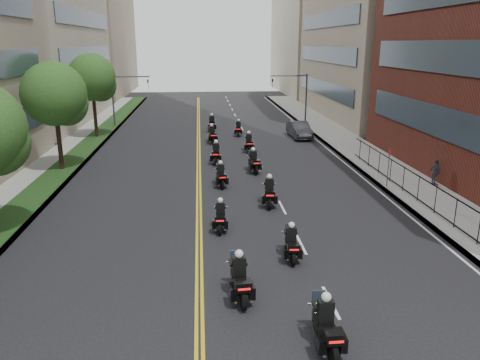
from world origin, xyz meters
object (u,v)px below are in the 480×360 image
object	(u,v)px
motorcycle_10	(212,135)
parked_sedan	(299,130)
motorcycle_6	(221,176)
pedestrian_c	(435,172)
motorcycle_8	(216,154)
motorcycle_4	(220,217)
motorcycle_7	(254,162)
motorcycle_9	(249,144)
motorcycle_1	(326,327)
motorcycle_12	(212,124)
motorcycle_5	(269,193)
motorcycle_11	(238,129)
motorcycle_2	(240,280)
motorcycle_3	(291,245)

from	to	relation	value
motorcycle_10	parked_sedan	bearing A→B (deg)	6.09
motorcycle_6	pedestrian_c	xyz separation A→B (m)	(13.53, -1.37, 0.34)
parked_sedan	motorcycle_8	bearing A→B (deg)	-134.93
motorcycle_4	motorcycle_7	distance (m)	10.85
motorcycle_8	pedestrian_c	distance (m)	15.50
motorcycle_4	motorcycle_9	bearing A→B (deg)	83.59
motorcycle_4	motorcycle_1	bearing A→B (deg)	-70.01
motorcycle_12	motorcycle_6	bearing A→B (deg)	-89.25
motorcycle_5	motorcycle_11	bearing A→B (deg)	96.21
motorcycle_11	motorcycle_4	bearing A→B (deg)	-91.59
motorcycle_1	motorcycle_11	bearing A→B (deg)	88.56
motorcycle_10	motorcycle_11	world-z (taller)	motorcycle_10
motorcycle_9	motorcycle_10	world-z (taller)	motorcycle_10
motorcycle_2	motorcycle_5	size ratio (longest dim) A/B	1.01
motorcycle_2	motorcycle_11	world-z (taller)	motorcycle_2
motorcycle_4	motorcycle_10	world-z (taller)	motorcycle_10
motorcycle_7	motorcycle_8	world-z (taller)	motorcycle_8
motorcycle_8	motorcycle_9	bearing A→B (deg)	56.06
motorcycle_7	parked_sedan	world-z (taller)	motorcycle_7
motorcycle_4	motorcycle_9	distance (m)	17.25
motorcycle_6	motorcycle_11	distance (m)	17.03
motorcycle_9	motorcycle_10	size ratio (longest dim) A/B	0.98
motorcycle_3	motorcycle_11	world-z (taller)	motorcycle_11
motorcycle_1	motorcycle_8	xyz separation A→B (m)	(-2.44, 22.87, 0.00)
motorcycle_9	motorcycle_11	bearing A→B (deg)	94.18
motorcycle_1	parked_sedan	xyz separation A→B (m)	(5.95, 32.14, 0.06)
motorcycle_4	pedestrian_c	distance (m)	15.09
motorcycle_6	motorcycle_12	world-z (taller)	motorcycle_12
motorcycle_3	motorcycle_6	xyz separation A→B (m)	(-2.50, 10.73, 0.02)
motorcycle_12	motorcycle_1	bearing A→B (deg)	-85.57
motorcycle_12	motorcycle_10	bearing A→B (deg)	-90.90
motorcycle_6	motorcycle_7	size ratio (longest dim) A/B	0.94
motorcycle_6	motorcycle_4	bearing A→B (deg)	-97.84
motorcycle_1	motorcycle_2	xyz separation A→B (m)	(-2.32, 3.08, 0.01)
motorcycle_7	parked_sedan	bearing A→B (deg)	58.38
motorcycle_4	pedestrian_c	size ratio (longest dim) A/B	1.30
motorcycle_8	motorcycle_10	distance (m)	7.45
motorcycle_2	pedestrian_c	world-z (taller)	pedestrian_c
motorcycle_5	parked_sedan	world-z (taller)	motorcycle_5
motorcycle_5	motorcycle_8	size ratio (longest dim) A/B	1.00
motorcycle_1	parked_sedan	distance (m)	32.68
motorcycle_7	motorcycle_8	xyz separation A→B (m)	(-2.55, 2.82, 0.01)
motorcycle_11	motorcycle_3	bearing A→B (deg)	-84.84
motorcycle_3	parked_sedan	bearing A→B (deg)	81.36
motorcycle_6	motorcycle_12	size ratio (longest dim) A/B	0.90
motorcycle_9	motorcycle_10	distance (m)	4.83
motorcycle_3	motorcycle_6	bearing A→B (deg)	107.06
motorcycle_2	motorcycle_7	bearing A→B (deg)	77.89
motorcycle_4	parked_sedan	world-z (taller)	motorcycle_4
parked_sedan	motorcycle_7	bearing A→B (deg)	-118.55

